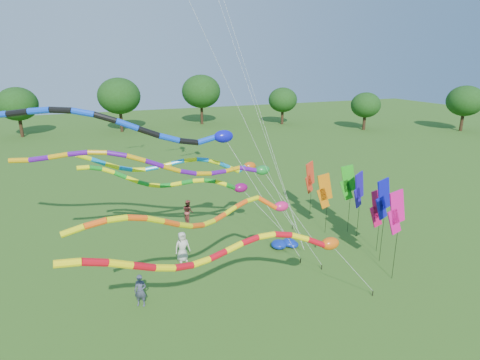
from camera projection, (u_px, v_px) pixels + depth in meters
name	position (u px, v px, depth m)	size (l,w,h in m)	color
ground	(302.00, 297.00, 20.18)	(160.00, 160.00, 0.00)	#285A17
tree_ring	(369.00, 209.00, 16.67)	(116.61, 118.55, 9.71)	#382314
tube_kite_red	(249.00, 249.00, 15.83)	(13.80, 2.08, 6.38)	black
tube_kite_orange	(219.00, 213.00, 16.92)	(12.66, 4.21, 7.02)	black
tube_kite_purple	(177.00, 165.00, 21.04)	(16.05, 1.50, 7.95)	black
tube_kite_blue	(117.00, 126.00, 19.19)	(17.55, 4.07, 10.27)	black
tube_kite_cyan	(196.00, 165.00, 23.11)	(13.27, 1.54, 7.42)	black
tube_kite_green	(187.00, 182.00, 24.04)	(12.16, 2.54, 6.29)	black
banner_pole_magenta_a	(396.00, 213.00, 20.68)	(1.16, 0.12, 5.16)	black
banner_pole_magenta_b	(377.00, 208.00, 24.12)	(1.16, 0.14, 4.13)	black
banner_pole_blue_b	(359.00, 190.00, 26.03)	(1.11, 0.49, 4.58)	black
banner_pole_blue_a	(383.00, 199.00, 22.51)	(1.16, 0.20, 5.19)	black
banner_pole_green	(348.00, 183.00, 26.73)	(1.12, 0.46, 4.83)	black
banner_pole_orange	(324.00, 191.00, 26.72)	(1.16, 0.29, 4.29)	black
banner_pole_red	(310.00, 178.00, 29.79)	(1.10, 0.53, 4.29)	black
blue_nylon_heap	(290.00, 246.00, 25.03)	(1.60, 1.82, 0.56)	#0B279A
person_a	(182.00, 247.00, 23.52)	(0.90, 0.59, 1.84)	beige
person_b	(140.00, 291.00, 19.28)	(0.59, 0.39, 1.63)	#3D4055
person_c	(188.00, 211.00, 29.04)	(0.86, 0.67, 1.77)	#973C37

